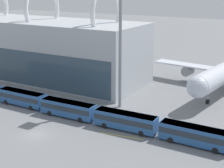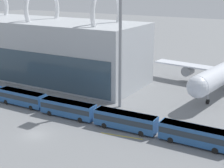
{
  "view_description": "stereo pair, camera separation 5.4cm",
  "coord_description": "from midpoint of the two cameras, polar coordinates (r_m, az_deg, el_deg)",
  "views": [
    {
      "loc": [
        38.42,
        -39.98,
        24.9
      ],
      "look_at": [
        2.34,
        21.76,
        4.0
      ],
      "focal_mm": 55.0,
      "sensor_mm": 36.0,
      "label": 1
    },
    {
      "loc": [
        38.47,
        -39.95,
        24.9
      ],
      "look_at": [
        2.34,
        21.76,
        4.0
      ],
      "focal_mm": 55.0,
      "sensor_mm": 36.0,
      "label": 2
    }
  ],
  "objects": [
    {
      "name": "airliner_at_gate_near",
      "position": [
        111.55,
        -10.88,
        6.03
      ],
      "size": [
        39.19,
        39.0,
        13.52
      ],
      "rotation": [
        0.0,
        0.0,
        -1.44
      ],
      "color": "silver",
      "rests_on": "ground_plane"
    },
    {
      "name": "lane_stripe_1",
      "position": [
        59.09,
        1.56,
        -8.63
      ],
      "size": [
        7.5,
        1.47,
        0.01
      ],
      "primitive_type": "cube",
      "rotation": [
        0.0,
        0.0,
        0.16
      ],
      "color": "yellow",
      "rests_on": "ground_plane"
    },
    {
      "name": "shuttle_bus_4",
      "position": [
        56.74,
        13.61,
        -8.15
      ],
      "size": [
        11.63,
        2.74,
        3.16
      ],
      "rotation": [
        0.0,
        0.0,
        -0.01
      ],
      "color": "#285693",
      "rests_on": "ground_plane"
    },
    {
      "name": "shuttle_bus_3",
      "position": [
        60.81,
        2.21,
        -5.98
      ],
      "size": [
        11.69,
        3.0,
        3.16
      ],
      "rotation": [
        0.0,
        0.0,
        0.03
      ],
      "color": "#285693",
      "rests_on": "ground_plane"
    },
    {
      "name": "ground_plane",
      "position": [
        60.79,
        -12.51,
        -8.3
      ],
      "size": [
        440.0,
        440.0,
        0.0
      ],
      "primitive_type": "plane",
      "color": "slate"
    },
    {
      "name": "shuttle_bus_2",
      "position": [
        66.99,
        -7.36,
        -3.96
      ],
      "size": [
        11.68,
        2.95,
        3.16
      ],
      "rotation": [
        0.0,
        0.0,
        0.03
      ],
      "color": "#285693",
      "rests_on": "ground_plane"
    },
    {
      "name": "shuttle_bus_1",
      "position": [
        75.14,
        -14.78,
        -2.12
      ],
      "size": [
        11.62,
        2.71,
        3.16
      ],
      "rotation": [
        0.0,
        0.0,
        0.0
      ],
      "color": "#285693",
      "rests_on": "ground_plane"
    },
    {
      "name": "floodlight_mast",
      "position": [
        68.66,
        1.38,
        9.26
      ],
      "size": [
        2.56,
        2.56,
        26.07
      ],
      "color": "gray",
      "rests_on": "ground_plane"
    }
  ]
}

